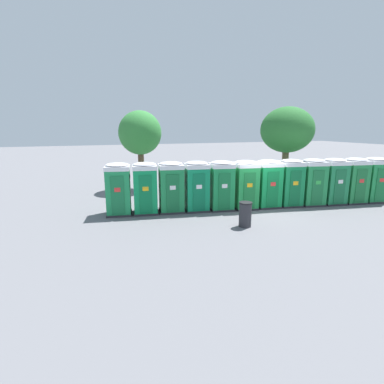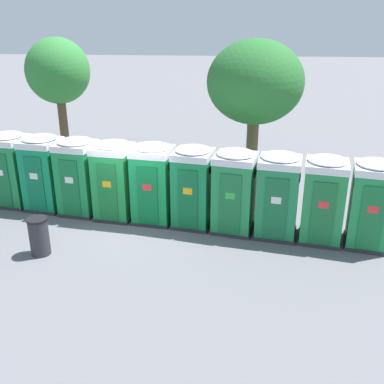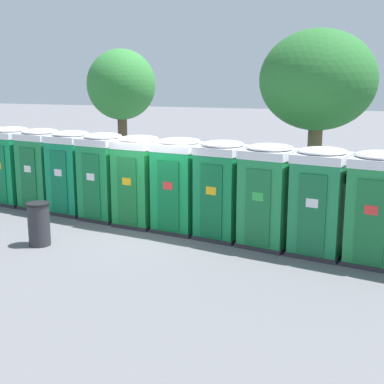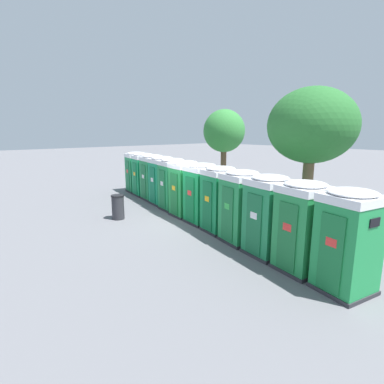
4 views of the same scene
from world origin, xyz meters
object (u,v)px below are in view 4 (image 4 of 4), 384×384
object	(u,v)px
street_tree_0	(312,127)
portapotty_7	(220,199)
portapotty_4	(173,184)
trash_can	(118,207)
portapotty_1	(144,174)
portapotty_5	(185,188)
portapotty_8	(241,206)
portapotty_10	(302,226)
portapotty_6	(201,193)
portapotty_3	(162,180)
portapotty_2	(153,177)
portapotty_9	(268,215)
portapotty_0	(136,172)
street_tree_1	(224,132)
portapotty_11	(347,241)

from	to	relation	value
street_tree_0	portapotty_7	bearing A→B (deg)	-121.97
portapotty_4	trash_can	xyz separation A→B (m)	(-0.21, -2.86, -0.74)
portapotty_1	portapotty_5	size ratio (longest dim) A/B	1.00
portapotty_8	trash_can	distance (m)	5.71
portapotty_1	portapotty_10	world-z (taller)	same
portapotty_10	portapotty_6	bearing A→B (deg)	170.25
portapotty_7	street_tree_0	world-z (taller)	street_tree_0
portapotty_1	portapotty_3	world-z (taller)	same
portapotty_4	trash_can	world-z (taller)	portapotty_4
portapotty_2	portapotty_6	world-z (taller)	same
street_tree_0	portapotty_5	bearing A→B (deg)	-149.10
portapotty_3	portapotty_6	xyz separation A→B (m)	(3.81, -0.65, -0.00)
portapotty_9	trash_can	bearing A→B (deg)	-164.67
portapotty_9	portapotty_5	bearing A→B (deg)	170.95
portapotty_4	portapotty_9	bearing A→B (deg)	-9.45
portapotty_10	trash_can	xyz separation A→B (m)	(-7.83, -1.59, -0.74)
portapotty_0	portapotty_8	xyz separation A→B (m)	(10.16, -1.73, -0.00)
portapotty_3	portapotty_2	bearing A→B (deg)	169.71
portapotty_10	street_tree_1	world-z (taller)	street_tree_1
portapotty_11	portapotty_8	bearing A→B (deg)	170.65
portapotty_3	portapotty_5	world-z (taller)	same
portapotty_1	portapotty_5	world-z (taller)	same
portapotty_5	portapotty_7	xyz separation A→B (m)	(2.55, -0.35, 0.00)
portapotty_0	portapotty_10	size ratio (longest dim) A/B	1.00
portapotty_4	portapotty_2	bearing A→B (deg)	169.15
portapotty_0	portapotty_1	world-z (taller)	same
street_tree_1	portapotty_9	bearing A→B (deg)	-39.49
portapotty_7	portapotty_11	world-z (taller)	same
portapotty_4	portapotty_6	xyz separation A→B (m)	(2.55, -0.40, -0.00)
portapotty_5	portapotty_11	size ratio (longest dim) A/B	1.00
portapotty_3	street_tree_1	world-z (taller)	street_tree_1
portapotty_3	trash_can	bearing A→B (deg)	-71.28
street_tree_1	trash_can	xyz separation A→B (m)	(2.67, -9.41, -3.24)
portapotty_9	street_tree_1	distance (m)	12.22
portapotty_10	street_tree_1	bearing A→B (deg)	143.33
portapotty_3	portapotty_9	distance (m)	7.73
portapotty_2	portapotty_5	xyz separation A→B (m)	(3.80, -0.73, 0.00)
portapotty_7	portapotty_11	bearing A→B (deg)	-9.81
portapotty_5	portapotty_9	bearing A→B (deg)	-9.05
portapotty_7	portapotty_0	bearing A→B (deg)	170.53
portapotty_3	portapotty_7	bearing A→B (deg)	-9.48
portapotty_4	street_tree_1	world-z (taller)	street_tree_1
portapotty_6	street_tree_1	size ratio (longest dim) A/B	0.48
portapotty_0	street_tree_1	xyz separation A→B (m)	(2.19, 5.66, 2.50)
portapotty_10	portapotty_11	bearing A→B (deg)	-9.03
portapotty_1	portapotty_6	world-z (taller)	same
portapotty_2	trash_can	world-z (taller)	portapotty_2
portapotty_5	street_tree_1	distance (m)	8.35
portapotty_0	portapotty_6	bearing A→B (deg)	-9.59
street_tree_1	portapotty_6	bearing A→B (deg)	-52.01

